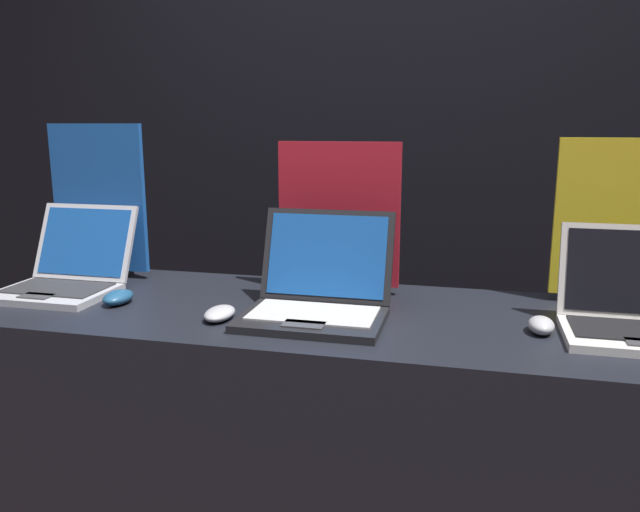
{
  "coord_description": "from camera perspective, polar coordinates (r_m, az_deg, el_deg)",
  "views": [
    {
      "loc": [
        0.39,
        -1.24,
        1.43
      ],
      "look_at": [
        0.01,
        0.33,
        1.08
      ],
      "focal_mm": 35.0,
      "sensor_mm": 36.0,
      "label": 1
    }
  ],
  "objects": [
    {
      "name": "wall_back",
      "position": [
        2.81,
        5.9,
        11.38
      ],
      "size": [
        8.0,
        0.05,
        2.8
      ],
      "color": "black",
      "rests_on": "ground_plane"
    },
    {
      "name": "display_counter",
      "position": [
        1.88,
        -0.17,
        -18.69
      ],
      "size": [
        1.98,
        0.66,
        0.93
      ],
      "color": "black",
      "rests_on": "ground_plane"
    },
    {
      "name": "laptop_front",
      "position": [
        2.02,
        -22.16,
        -1.38
      ],
      "size": [
        0.32,
        0.35,
        0.24
      ],
      "color": "#B7B7BC",
      "rests_on": "display_counter"
    },
    {
      "name": "mouse_front",
      "position": [
        1.83,
        -17.97,
        -3.61
      ],
      "size": [
        0.07,
        0.11,
        0.04
      ],
      "color": "navy",
      "rests_on": "display_counter"
    },
    {
      "name": "promo_stand_front",
      "position": [
        2.14,
        -19.53,
        4.44
      ],
      "size": [
        0.32,
        0.07,
        0.49
      ],
      "color": "black",
      "rests_on": "display_counter"
    },
    {
      "name": "laptop_middle",
      "position": [
        1.63,
        -0.17,
        -3.42
      ],
      "size": [
        0.36,
        0.35,
        0.26
      ],
      "color": "black",
      "rests_on": "display_counter"
    },
    {
      "name": "mouse_middle",
      "position": [
        1.63,
        -9.16,
        -5.2
      ],
      "size": [
        0.07,
        0.12,
        0.03
      ],
      "color": "#B2B2B7",
      "rests_on": "display_counter"
    },
    {
      "name": "promo_stand_middle",
      "position": [
        1.83,
        1.72,
        3.16
      ],
      "size": [
        0.36,
        0.07,
        0.44
      ],
      "color": "black",
      "rests_on": "display_counter"
    },
    {
      "name": "laptop_back",
      "position": [
        1.66,
        27.02,
        -4.48
      ],
      "size": [
        0.34,
        0.28,
        0.25
      ],
      "color": "silver",
      "rests_on": "display_counter"
    },
    {
      "name": "mouse_back",
      "position": [
        1.6,
        19.57,
        -5.98
      ],
      "size": [
        0.06,
        0.09,
        0.04
      ],
      "color": "#B2B2B7",
      "rests_on": "display_counter"
    },
    {
      "name": "promo_stand_back",
      "position": [
        1.89,
        25.69,
        2.43
      ],
      "size": [
        0.34,
        0.07,
        0.46
      ],
      "color": "black",
      "rests_on": "display_counter"
    }
  ]
}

